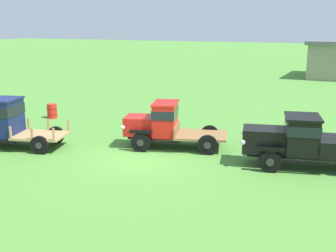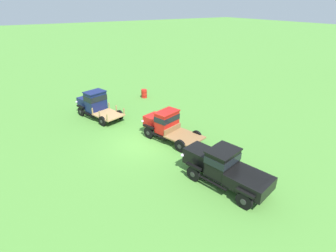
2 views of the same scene
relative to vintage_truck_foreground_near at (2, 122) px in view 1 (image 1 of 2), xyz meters
name	(u,v)px [view 1 (image 1 of 2)]	position (x,y,z in m)	size (l,w,h in m)	color
ground_plane	(141,159)	(6.59, 1.08, -1.15)	(240.00, 240.00, 0.00)	#518E38
vintage_truck_foreground_near	(2,122)	(0.00, 0.00, 0.00)	(5.11, 3.03, 2.24)	black
vintage_truck_second_in_line	(163,124)	(6.64, 3.08, -0.07)	(4.95, 3.09, 2.09)	black
vintage_truck_midrow_center	(305,141)	(12.86, 2.94, -0.07)	(5.21, 2.96, 2.05)	black
oil_drum_beside_row	(52,111)	(-2.08, 5.72, -0.72)	(0.60, 0.60, 0.85)	red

